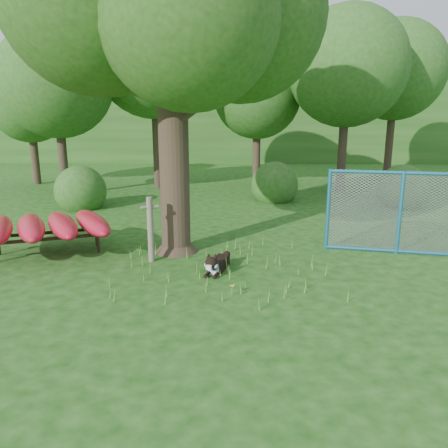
{
  "coord_description": "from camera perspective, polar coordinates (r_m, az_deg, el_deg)",
  "views": [
    {
      "loc": [
        0.37,
        -7.66,
        3.22
      ],
      "look_at": [
        0.2,
        1.2,
        1.0
      ],
      "focal_mm": 35.0,
      "sensor_mm": 36.0,
      "label": 1
    }
  ],
  "objects": [
    {
      "name": "shrub_left",
      "position": [
        16.4,
        -18.06,
        2.04
      ],
      "size": [
        1.8,
        1.8,
        1.8
      ],
      "primitive_type": "sphere",
      "color": "#24541B",
      "rests_on": "ground"
    },
    {
      "name": "wildflower_clump",
      "position": [
        8.07,
        1.07,
        -8.17
      ],
      "size": [
        0.09,
        0.09,
        0.2
      ],
      "rotation": [
        0.0,
        0.0,
        -0.09
      ],
      "color": "#588E2E",
      "rests_on": "ground"
    },
    {
      "name": "wooden_post",
      "position": [
        9.83,
        -9.59,
        -0.48
      ],
      "size": [
        0.4,
        0.23,
        1.48
      ],
      "rotation": [
        0.0,
        0.0,
        0.4
      ],
      "color": "#675D4D",
      "rests_on": "ground"
    },
    {
      "name": "bg_tree_f",
      "position": [
        22.69,
        -24.09,
        14.18
      ],
      "size": [
        3.6,
        3.6,
        5.55
      ],
      "color": "#32251B",
      "rests_on": "ground"
    },
    {
      "name": "bg_tree_c",
      "position": [
        20.71,
        4.39,
        16.48
      ],
      "size": [
        4.0,
        4.0,
        6.12
      ],
      "color": "#32251B",
      "rests_on": "ground"
    },
    {
      "name": "fence_section",
      "position": [
        11.01,
        22.01,
        1.35
      ],
      "size": [
        3.32,
        0.78,
        3.29
      ],
      "rotation": [
        0.0,
        0.0,
        -0.21
      ],
      "color": "teal",
      "rests_on": "ground"
    },
    {
      "name": "bg_tree_d",
      "position": [
        19.31,
        15.84,
        19.1
      ],
      "size": [
        4.8,
        4.8,
        7.5
      ],
      "color": "#32251B",
      "rests_on": "ground"
    },
    {
      "name": "bg_tree_a",
      "position": [
        18.99,
        -21.09,
        16.99
      ],
      "size": [
        4.4,
        4.4,
        6.7
      ],
      "color": "#32251B",
      "rests_on": "ground"
    },
    {
      "name": "kayak_rack",
      "position": [
        11.06,
        -22.13,
        -0.26
      ],
      "size": [
        3.63,
        3.26,
        0.89
      ],
      "rotation": [
        0.0,
        0.0,
        0.35
      ],
      "color": "black",
      "rests_on": "ground"
    },
    {
      "name": "wooded_hillside",
      "position": [
        35.66,
        0.5,
        13.71
      ],
      "size": [
        80.0,
        12.0,
        6.0
      ],
      "primitive_type": "cube",
      "color": "#24541B",
      "rests_on": "ground"
    },
    {
      "name": "bg_tree_b",
      "position": [
        20.08,
        -9.18,
        20.73
      ],
      "size": [
        5.2,
        5.2,
        8.22
      ],
      "color": "#32251B",
      "rests_on": "ground"
    },
    {
      "name": "bg_tree_e",
      "position": [
        23.05,
        21.53,
        18.14
      ],
      "size": [
        4.6,
        4.6,
        7.55
      ],
      "color": "#32251B",
      "rests_on": "ground"
    },
    {
      "name": "shrub_right",
      "position": [
        17.12,
        22.06,
        2.19
      ],
      "size": [
        1.8,
        1.8,
        1.8
      ],
      "primitive_type": "sphere",
      "color": "#24541B",
      "rests_on": "ground"
    },
    {
      "name": "shrub_mid",
      "position": [
        17.04,
        6.57,
        3.08
      ],
      "size": [
        1.8,
        1.8,
        1.8
      ],
      "primitive_type": "sphere",
      "color": "#24541B",
      "rests_on": "ground"
    },
    {
      "name": "ground",
      "position": [
        8.31,
        -1.55,
        -8.72
      ],
      "size": [
        80.0,
        80.0,
        0.0
      ],
      "primitive_type": "plane",
      "color": "#14440D",
      "rests_on": "ground"
    },
    {
      "name": "husky_dog",
      "position": [
        9.19,
        -0.98,
        -5.25
      ],
      "size": [
        0.54,
        1.1,
        0.51
      ],
      "rotation": [
        0.0,
        0.0,
        -0.29
      ],
      "color": "black",
      "rests_on": "ground"
    }
  ]
}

